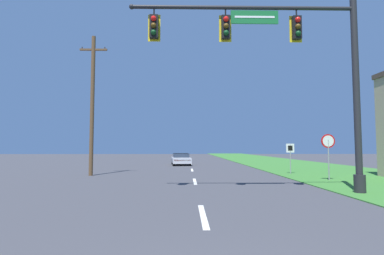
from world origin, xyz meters
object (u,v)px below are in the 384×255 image
Objects in this scene: car_ahead at (181,159)px; stop_sign at (328,147)px; route_sign_post at (290,152)px; utility_pole_near at (92,103)px; signal_mast at (295,63)px.

car_ahead is 17.19m from stop_sign.
route_sign_post reaches higher than car_ahead.
stop_sign is (8.32, -14.99, 1.26)m from car_ahead.
utility_pole_near is at bearing -176.96° from route_sign_post.
route_sign_post is at bearing -54.98° from car_ahead.
signal_mast is 2.08× the size of car_ahead.
signal_mast reaches higher than route_sign_post.
signal_mast reaches higher than stop_sign.
utility_pole_near is at bearing -115.77° from car_ahead.
signal_mast is at bearing -36.34° from utility_pole_near.
stop_sign is at bearing -60.97° from car_ahead.
utility_pole_near reaches higher than stop_sign.
route_sign_post is (7.65, -10.91, 0.92)m from car_ahead.
signal_mast is at bearing -127.18° from stop_sign.
signal_mast is at bearing -107.47° from route_sign_post.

